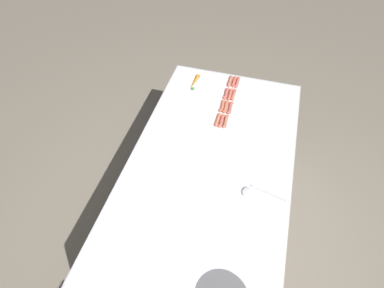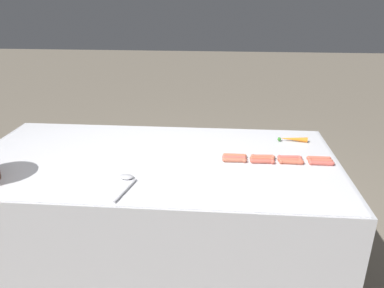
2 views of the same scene
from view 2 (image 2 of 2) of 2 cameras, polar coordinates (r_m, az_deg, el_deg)
ground_plane at (r=2.53m, az=-5.13°, el=-19.81°), size 20.00×20.00×0.00m
griddle_counter at (r=2.27m, az=-5.49°, el=-11.86°), size 1.04×2.03×0.85m
hot_dog_0 at (r=2.08m, az=19.33°, el=-2.79°), size 0.02×0.13×0.02m
hot_dog_1 at (r=2.05m, az=15.06°, el=-2.69°), size 0.03×0.13×0.02m
hot_dog_2 at (r=2.02m, az=10.79°, el=-2.63°), size 0.03×0.13×0.02m
hot_dog_3 at (r=2.01m, az=6.57°, el=-2.47°), size 0.03×0.13×0.02m
hot_dog_4 at (r=2.10m, az=19.14°, el=-2.47°), size 0.03×0.13×0.02m
hot_dog_5 at (r=2.07m, az=14.84°, el=-2.38°), size 0.03×0.13×0.02m
hot_dog_6 at (r=2.05m, az=10.74°, el=-2.23°), size 0.03×0.13×0.02m
hot_dog_7 at (r=2.04m, az=6.53°, el=-2.12°), size 0.03×0.13×0.02m
hot_dog_8 at (r=2.13m, az=18.93°, el=-2.10°), size 0.03×0.13×0.02m
hot_dog_9 at (r=2.10m, az=14.80°, el=-2.03°), size 0.03×0.13×0.02m
hot_dog_10 at (r=2.08m, az=10.86°, el=-1.93°), size 0.03×0.13×0.02m
hot_dog_11 at (r=2.06m, az=6.58°, el=-1.80°), size 0.02×0.13×0.02m
serving_spoon at (r=1.82m, az=-10.10°, el=-5.65°), size 0.27×0.10×0.02m
carrot at (r=2.35m, az=15.17°, el=0.74°), size 0.05×0.18×0.03m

